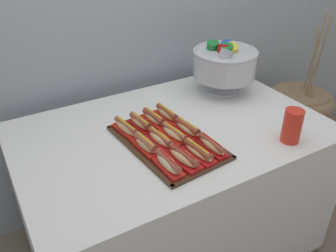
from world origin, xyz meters
The scene contains 18 objects.
ground_plane centered at (0.00, 0.00, 0.00)m, with size 10.00×10.00×0.00m, color #7A6B5B.
buffet_table centered at (0.00, 0.00, 0.42)m, with size 1.45×0.94×0.80m.
floor_vase centered at (1.14, 0.20, 0.30)m, with size 0.54×0.54×1.18m.
serving_tray centered at (-0.08, -0.10, 0.80)m, with size 0.38×0.55×0.01m.
hot_dog_0 centered at (-0.18, -0.27, 0.84)m, with size 0.06×0.16×0.06m.
hot_dog_1 centered at (-0.10, -0.26, 0.84)m, with size 0.09×0.18×0.06m.
hot_dog_2 centered at (-0.03, -0.26, 0.83)m, with size 0.08×0.18×0.06m.
hot_dog_3 centered at (0.05, -0.25, 0.83)m, with size 0.06×0.17×0.06m.
hot_dog_4 centered at (-0.19, -0.11, 0.84)m, with size 0.07×0.16×0.06m.
hot_dog_5 centered at (-0.12, -0.10, 0.83)m, with size 0.08×0.17×0.06m.
hot_dog_6 centered at (-0.04, -0.09, 0.83)m, with size 0.08×0.17×0.06m.
hot_dog_7 centered at (0.03, -0.09, 0.83)m, with size 0.08×0.17×0.06m.
hot_dog_8 centered at (-0.21, 0.06, 0.83)m, with size 0.08×0.18×0.06m.
hot_dog_9 centered at (-0.13, 0.06, 0.84)m, with size 0.07×0.16×0.06m.
hot_dog_10 centered at (-0.06, 0.07, 0.83)m, with size 0.08×0.17×0.06m.
hot_dog_11 centered at (0.02, 0.08, 0.84)m, with size 0.07×0.17×0.06m.
punch_bowl centered at (0.45, 0.20, 0.97)m, with size 0.35×0.35×0.29m.
cup_stack centered at (0.40, -0.35, 0.88)m, with size 0.08×0.08×0.15m.
Camera 1 is at (-0.74, -1.24, 1.69)m, focal length 38.46 mm.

